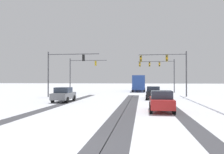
{
  "coord_description": "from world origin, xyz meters",
  "views": [
    {
      "loc": [
        3.53,
        -7.86,
        2.44
      ],
      "look_at": [
        0.0,
        18.97,
        2.8
      ],
      "focal_mm": 36.27,
      "sensor_mm": 36.0,
      "label": 1
    }
  ],
  "objects_px": {
    "traffic_signal_far_left": "(80,69)",
    "car_black_lead": "(153,93)",
    "traffic_signal_near_right": "(169,64)",
    "traffic_signal_far_right": "(159,68)",
    "car_grey_second": "(64,94)",
    "car_red_third": "(161,101)",
    "bus_oncoming": "(139,82)",
    "traffic_signal_near_left": "(63,65)"
  },
  "relations": [
    {
      "from": "traffic_signal_far_left",
      "to": "car_black_lead",
      "type": "xyz_separation_m",
      "value": [
        12.81,
        -11.93,
        -3.67
      ]
    },
    {
      "from": "traffic_signal_near_right",
      "to": "car_black_lead",
      "type": "height_order",
      "value": "traffic_signal_near_right"
    },
    {
      "from": "traffic_signal_far_right",
      "to": "car_black_lead",
      "type": "distance_m",
      "value": 16.6
    },
    {
      "from": "traffic_signal_far_right",
      "to": "car_grey_second",
      "type": "bearing_deg",
      "value": -120.3
    },
    {
      "from": "car_grey_second",
      "to": "traffic_signal_near_right",
      "type": "bearing_deg",
      "value": 34.39
    },
    {
      "from": "traffic_signal_far_right",
      "to": "car_red_third",
      "type": "height_order",
      "value": "traffic_signal_far_right"
    },
    {
      "from": "traffic_signal_near_right",
      "to": "car_black_lead",
      "type": "xyz_separation_m",
      "value": [
        -2.43,
        -3.85,
        -3.86
      ]
    },
    {
      "from": "car_red_third",
      "to": "traffic_signal_far_left",
      "type": "bearing_deg",
      "value": 118.96
    },
    {
      "from": "car_black_lead",
      "to": "traffic_signal_far_left",
      "type": "bearing_deg",
      "value": 137.03
    },
    {
      "from": "car_grey_second",
      "to": "traffic_signal_far_right",
      "type": "bearing_deg",
      "value": 59.7
    },
    {
      "from": "traffic_signal_near_right",
      "to": "bus_oncoming",
      "type": "relative_size",
      "value": 0.62
    },
    {
      "from": "traffic_signal_far_left",
      "to": "car_red_third",
      "type": "bearing_deg",
      "value": -61.04
    },
    {
      "from": "car_red_third",
      "to": "bus_oncoming",
      "type": "height_order",
      "value": "bus_oncoming"
    },
    {
      "from": "car_black_lead",
      "to": "traffic_signal_near_right",
      "type": "bearing_deg",
      "value": 57.73
    },
    {
      "from": "traffic_signal_near_left",
      "to": "bus_oncoming",
      "type": "relative_size",
      "value": 0.68
    },
    {
      "from": "traffic_signal_far_right",
      "to": "car_red_third",
      "type": "bearing_deg",
      "value": -94.03
    },
    {
      "from": "traffic_signal_far_right",
      "to": "traffic_signal_far_left",
      "type": "bearing_deg",
      "value": -164.69
    },
    {
      "from": "car_grey_second",
      "to": "car_black_lead",
      "type": "bearing_deg",
      "value": 25.11
    },
    {
      "from": "car_black_lead",
      "to": "bus_oncoming",
      "type": "relative_size",
      "value": 0.38
    },
    {
      "from": "traffic_signal_near_left",
      "to": "car_black_lead",
      "type": "xyz_separation_m",
      "value": [
        12.62,
        -1.8,
        -3.7
      ]
    },
    {
      "from": "car_red_third",
      "to": "traffic_signal_near_right",
      "type": "bearing_deg",
      "value": 81.1
    },
    {
      "from": "traffic_signal_far_left",
      "to": "traffic_signal_near_left",
      "type": "xyz_separation_m",
      "value": [
        0.19,
        -10.13,
        0.03
      ]
    },
    {
      "from": "bus_oncoming",
      "to": "traffic_signal_near_right",
      "type": "bearing_deg",
      "value": -74.88
    },
    {
      "from": "traffic_signal_near_right",
      "to": "car_red_third",
      "type": "relative_size",
      "value": 1.65
    },
    {
      "from": "traffic_signal_near_right",
      "to": "traffic_signal_near_left",
      "type": "bearing_deg",
      "value": -172.24
    },
    {
      "from": "traffic_signal_near_left",
      "to": "traffic_signal_far_left",
      "type": "bearing_deg",
      "value": 91.06
    },
    {
      "from": "traffic_signal_far_right",
      "to": "traffic_signal_near_left",
      "type": "xyz_separation_m",
      "value": [
        -14.6,
        -14.19,
        -0.31
      ]
    },
    {
      "from": "car_grey_second",
      "to": "traffic_signal_far_left",
      "type": "bearing_deg",
      "value": 99.11
    },
    {
      "from": "car_grey_second",
      "to": "car_red_third",
      "type": "xyz_separation_m",
      "value": [
        10.19,
        -6.57,
        0.0
      ]
    },
    {
      "from": "traffic_signal_far_right",
      "to": "traffic_signal_near_right",
      "type": "relative_size",
      "value": 1.04
    },
    {
      "from": "traffic_signal_far_right",
      "to": "bus_oncoming",
      "type": "height_order",
      "value": "traffic_signal_far_right"
    },
    {
      "from": "traffic_signal_far_left",
      "to": "car_red_third",
      "type": "xyz_separation_m",
      "value": [
        12.87,
        -23.25,
        -3.67
      ]
    },
    {
      "from": "traffic_signal_near_right",
      "to": "car_grey_second",
      "type": "distance_m",
      "value": 15.71
    },
    {
      "from": "traffic_signal_near_right",
      "to": "bus_oncoming",
      "type": "xyz_separation_m",
      "value": [
        -4.54,
        16.8,
        -2.68
      ]
    },
    {
      "from": "traffic_signal_far_left",
      "to": "car_red_third",
      "type": "height_order",
      "value": "traffic_signal_far_left"
    },
    {
      "from": "traffic_signal_near_right",
      "to": "car_grey_second",
      "type": "relative_size",
      "value": 1.65
    },
    {
      "from": "traffic_signal_near_right",
      "to": "traffic_signal_far_left",
      "type": "distance_m",
      "value": 17.26
    },
    {
      "from": "traffic_signal_near_right",
      "to": "car_black_lead",
      "type": "bearing_deg",
      "value": -122.27
    },
    {
      "from": "traffic_signal_near_right",
      "to": "traffic_signal_far_right",
      "type": "bearing_deg",
      "value": 92.13
    },
    {
      "from": "bus_oncoming",
      "to": "traffic_signal_far_right",
      "type": "bearing_deg",
      "value": -48.8
    },
    {
      "from": "traffic_signal_near_right",
      "to": "car_red_third",
      "type": "height_order",
      "value": "traffic_signal_near_right"
    },
    {
      "from": "car_red_third",
      "to": "traffic_signal_near_left",
      "type": "bearing_deg",
      "value": 134.03
    }
  ]
}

